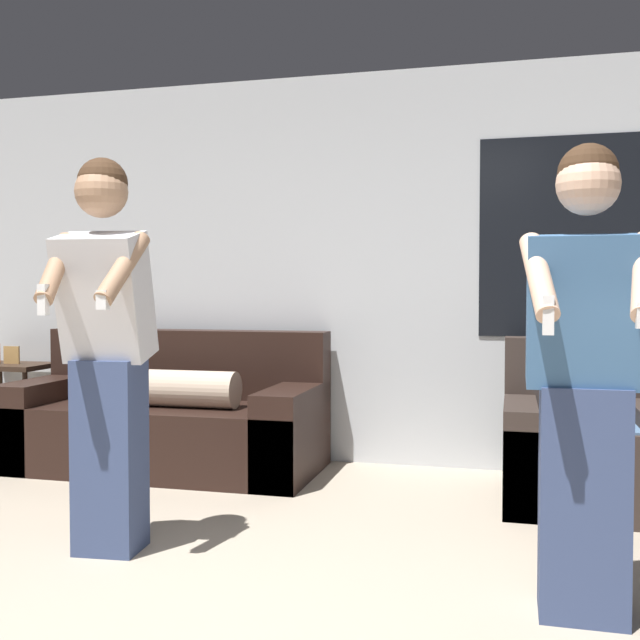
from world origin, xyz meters
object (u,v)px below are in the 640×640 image
object	(u,v)px
person_right	(585,377)
couch	(168,420)
person_left	(106,348)
side_table	(12,377)
armchair	(582,448)

from	to	relation	value
person_right	couch	bearing A→B (deg)	144.74
person_left	couch	bearing A→B (deg)	106.49
side_table	person_left	xyz separation A→B (m)	(1.86, -1.81, 0.39)
couch	armchair	world-z (taller)	couch
side_table	person_right	xyz separation A→B (m)	(3.90, -2.00, 0.33)
person_left	person_right	xyz separation A→B (m)	(2.04, -0.18, -0.06)
side_table	armchair	bearing A→B (deg)	-5.84
armchair	person_left	xyz separation A→B (m)	(-2.17, -1.40, 0.63)
person_left	armchair	bearing A→B (deg)	32.79
armchair	person_right	world-z (taller)	person_right
couch	person_left	size ratio (longest dim) A/B	1.15
couch	person_right	xyz separation A→B (m)	(2.51, -1.78, 0.56)
couch	side_table	distance (m)	1.43
side_table	person_right	bearing A→B (deg)	-27.08
person_left	person_right	bearing A→B (deg)	-5.09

